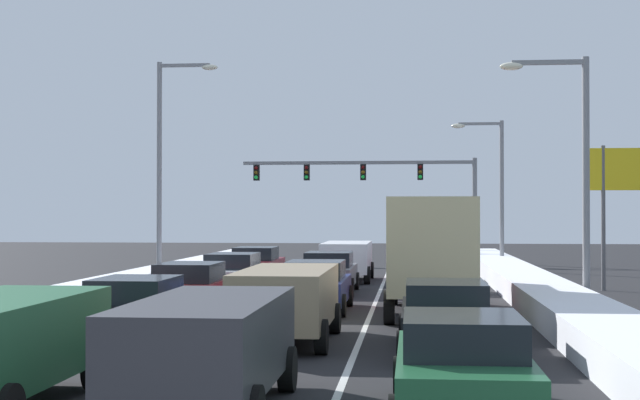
# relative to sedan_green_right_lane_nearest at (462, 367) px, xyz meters

# --- Properties ---
(ground_plane) EXTENTS (126.69, 126.69, 0.00)m
(ground_plane) POSITION_rel_sedan_green_right_lane_nearest_xyz_m (-3.60, 12.72, -0.76)
(ground_plane) COLOR black
(lane_stripe_between_right_lane_and_center_lane) EXTENTS (0.14, 53.60, 0.01)m
(lane_stripe_between_right_lane_and_center_lane) POSITION_rel_sedan_green_right_lane_nearest_xyz_m (-1.90, 17.60, -0.76)
(lane_stripe_between_right_lane_and_center_lane) COLOR silver
(lane_stripe_between_right_lane_and_center_lane) RESTS_ON ground
(lane_stripe_between_center_lane_and_left_lane) EXTENTS (0.14, 53.60, 0.01)m
(lane_stripe_between_center_lane_and_left_lane) POSITION_rel_sedan_green_right_lane_nearest_xyz_m (-5.30, 17.60, -0.76)
(lane_stripe_between_center_lane_and_left_lane) COLOR silver
(lane_stripe_between_center_lane_and_left_lane) RESTS_ON ground
(snow_bank_right_shoulder) EXTENTS (1.97, 53.60, 0.75)m
(snow_bank_right_shoulder) POSITION_rel_sedan_green_right_lane_nearest_xyz_m (3.40, 17.60, -0.39)
(snow_bank_right_shoulder) COLOR white
(snow_bank_right_shoulder) RESTS_ON ground
(snow_bank_left_shoulder) EXTENTS (1.45, 53.60, 0.81)m
(snow_bank_left_shoulder) POSITION_rel_sedan_green_right_lane_nearest_xyz_m (-10.60, 17.60, -0.36)
(snow_bank_left_shoulder) COLOR white
(snow_bank_left_shoulder) RESTS_ON ground
(sedan_green_right_lane_nearest) EXTENTS (2.00, 4.50, 1.51)m
(sedan_green_right_lane_nearest) POSITION_rel_sedan_green_right_lane_nearest_xyz_m (0.00, 0.00, 0.00)
(sedan_green_right_lane_nearest) COLOR #1E5633
(sedan_green_right_lane_nearest) RESTS_ON ground
(sedan_black_right_lane_second) EXTENTS (2.00, 4.50, 1.51)m
(sedan_black_right_lane_second) POSITION_rel_sedan_green_right_lane_nearest_xyz_m (-0.00, 6.33, 0.00)
(sedan_black_right_lane_second) COLOR black
(sedan_black_right_lane_second) RESTS_ON ground
(box_truck_right_lane_third) EXTENTS (2.53, 7.20, 3.36)m
(box_truck_right_lane_third) POSITION_rel_sedan_green_right_lane_nearest_xyz_m (-0.18, 13.62, 1.14)
(box_truck_right_lane_third) COLOR maroon
(box_truck_right_lane_third) RESTS_ON ground
(sedan_silver_right_lane_fourth) EXTENTS (2.00, 4.50, 1.51)m
(sedan_silver_right_lane_fourth) POSITION_rel_sedan_green_right_lane_nearest_xyz_m (-0.29, 21.98, 0.00)
(sedan_silver_right_lane_fourth) COLOR #B7BABF
(sedan_silver_right_lane_fourth) RESTS_ON ground
(sedan_maroon_right_lane_fifth) EXTENTS (2.00, 4.50, 1.51)m
(sedan_maroon_right_lane_fifth) POSITION_rel_sedan_green_right_lane_nearest_xyz_m (-0.35, 28.06, 0.00)
(sedan_maroon_right_lane_fifth) COLOR maroon
(sedan_maroon_right_lane_fifth) RESTS_ON ground
(suv_charcoal_center_lane_nearest) EXTENTS (2.16, 4.90, 1.67)m
(suv_charcoal_center_lane_nearest) POSITION_rel_sedan_green_right_lane_nearest_xyz_m (-3.70, 0.21, 0.25)
(suv_charcoal_center_lane_nearest) COLOR #38383D
(suv_charcoal_center_lane_nearest) RESTS_ON ground
(suv_tan_center_lane_second) EXTENTS (2.16, 4.90, 1.67)m
(suv_tan_center_lane_second) POSITION_rel_sedan_green_right_lane_nearest_xyz_m (-3.53, 7.58, 0.25)
(suv_tan_center_lane_second) COLOR #937F60
(suv_tan_center_lane_second) RESTS_ON ground
(sedan_navy_center_lane_third) EXTENTS (2.00, 4.50, 1.51)m
(sedan_navy_center_lane_third) POSITION_rel_sedan_green_right_lane_nearest_xyz_m (-3.56, 14.27, 0.00)
(sedan_navy_center_lane_third) COLOR navy
(sedan_navy_center_lane_third) RESTS_ON ground
(sedan_gray_center_lane_fourth) EXTENTS (2.00, 4.50, 1.51)m
(sedan_gray_center_lane_fourth) POSITION_rel_sedan_green_right_lane_nearest_xyz_m (-3.73, 20.66, 0.00)
(sedan_gray_center_lane_fourth) COLOR slate
(sedan_gray_center_lane_fourth) RESTS_ON ground
(suv_white_center_lane_fifth) EXTENTS (2.16, 4.90, 1.67)m
(suv_white_center_lane_fifth) POSITION_rel_sedan_green_right_lane_nearest_xyz_m (-3.50, 26.59, 0.25)
(suv_white_center_lane_fifth) COLOR silver
(suv_white_center_lane_fifth) RESTS_ON ground
(sedan_black_left_lane_second) EXTENTS (2.00, 4.50, 1.51)m
(sedan_black_left_lane_second) POSITION_rel_sedan_green_right_lane_nearest_xyz_m (-6.80, 6.86, 0.00)
(sedan_black_left_lane_second) COLOR black
(sedan_black_left_lane_second) RESTS_ON ground
(sedan_red_left_lane_third) EXTENTS (2.00, 4.50, 1.51)m
(sedan_red_left_lane_third) POSITION_rel_sedan_green_right_lane_nearest_xyz_m (-7.04, 12.86, 0.00)
(sedan_red_left_lane_third) COLOR maroon
(sedan_red_left_lane_third) RESTS_ON ground
(sedan_silver_left_lane_fourth) EXTENTS (2.00, 4.50, 1.51)m
(sedan_silver_left_lane_fourth) POSITION_rel_sedan_green_right_lane_nearest_xyz_m (-7.03, 19.20, 0.00)
(sedan_silver_left_lane_fourth) COLOR #B7BABF
(sedan_silver_left_lane_fourth) RESTS_ON ground
(sedan_maroon_left_lane_fifth) EXTENTS (2.00, 4.50, 1.51)m
(sedan_maroon_left_lane_fifth) POSITION_rel_sedan_green_right_lane_nearest_xyz_m (-7.22, 25.20, 0.00)
(sedan_maroon_left_lane_fifth) COLOR maroon
(sedan_maroon_left_lane_fifth) RESTS_ON ground
(traffic_light_gantry) EXTENTS (14.00, 0.47, 6.20)m
(traffic_light_gantry) POSITION_rel_sedan_green_right_lane_nearest_xyz_m (-2.29, 41.94, 4.12)
(traffic_light_gantry) COLOR slate
(traffic_light_gantry) RESTS_ON ground
(street_lamp_right_near) EXTENTS (2.66, 0.36, 7.64)m
(street_lamp_right_near) POSITION_rel_sedan_green_right_lane_nearest_xyz_m (4.13, 15.16, 3.85)
(street_lamp_right_near) COLOR gray
(street_lamp_right_near) RESTS_ON ground
(street_lamp_right_mid) EXTENTS (2.66, 0.36, 7.67)m
(street_lamp_right_mid) POSITION_rel_sedan_green_right_lane_nearest_xyz_m (3.50, 34.65, 3.86)
(street_lamp_right_mid) COLOR gray
(street_lamp_right_mid) RESTS_ON ground
(street_lamp_left_mid) EXTENTS (2.66, 0.36, 9.43)m
(street_lamp_left_mid) POSITION_rel_sedan_green_right_lane_nearest_xyz_m (-11.19, 25.54, 4.79)
(street_lamp_left_mid) COLOR gray
(street_lamp_left_mid) RESTS_ON ground
(roadside_sign_right) EXTENTS (3.20, 0.16, 5.50)m
(roadside_sign_right) POSITION_rel_sedan_green_right_lane_nearest_xyz_m (7.52, 22.67, 3.25)
(roadside_sign_right) COLOR #59595B
(roadside_sign_right) RESTS_ON ground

